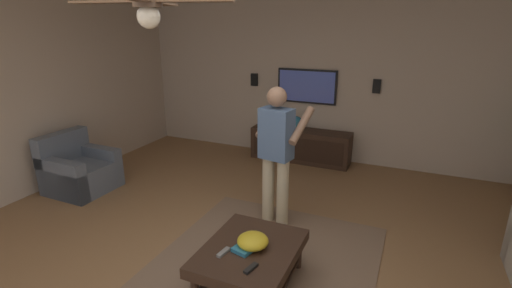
% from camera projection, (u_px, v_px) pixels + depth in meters
% --- Properties ---
extents(ground_plane, '(8.39, 8.39, 0.00)m').
position_uv_depth(ground_plane, '(235.00, 272.00, 3.58)').
color(ground_plane, olive).
extents(wall_back_tv, '(0.10, 6.98, 2.73)m').
position_uv_depth(wall_back_tv, '(328.00, 81.00, 6.24)').
color(wall_back_tv, '#BCA893').
rests_on(wall_back_tv, ground).
extents(area_rug, '(2.60, 2.12, 0.01)m').
position_uv_depth(area_rug, '(259.00, 272.00, 3.58)').
color(area_rug, '#7A604C').
rests_on(area_rug, ground).
extents(armchair, '(0.81, 0.82, 0.82)m').
position_uv_depth(armchair, '(79.00, 171.00, 5.29)').
color(armchair, slate).
rests_on(armchair, ground).
extents(coffee_table, '(1.00, 0.80, 0.40)m').
position_uv_depth(coffee_table, '(250.00, 258.00, 3.31)').
color(coffee_table, '#332116').
rests_on(coffee_table, ground).
extents(media_console, '(0.45, 1.70, 0.55)m').
position_uv_depth(media_console, '(300.00, 145.00, 6.42)').
color(media_console, '#332116').
rests_on(media_console, ground).
extents(tv, '(0.05, 1.03, 0.58)m').
position_uv_depth(tv, '(307.00, 86.00, 6.33)').
color(tv, black).
extents(person_standing, '(0.60, 0.61, 1.64)m').
position_uv_depth(person_standing, '(277.00, 148.00, 4.21)').
color(person_standing, '#C6B793').
rests_on(person_standing, ground).
extents(bowl, '(0.28, 0.28, 0.13)m').
position_uv_depth(bowl, '(253.00, 241.00, 3.26)').
color(bowl, gold).
rests_on(bowl, coffee_table).
extents(remote_white, '(0.13, 0.14, 0.02)m').
position_uv_depth(remote_white, '(249.00, 246.00, 3.28)').
color(remote_white, white).
rests_on(remote_white, coffee_table).
extents(remote_black, '(0.16, 0.08, 0.02)m').
position_uv_depth(remote_black, '(251.00, 268.00, 2.98)').
color(remote_black, black).
rests_on(remote_black, coffee_table).
extents(remote_grey, '(0.15, 0.06, 0.02)m').
position_uv_depth(remote_grey, '(223.00, 252.00, 3.19)').
color(remote_grey, slate).
rests_on(remote_grey, coffee_table).
extents(book, '(0.25, 0.21, 0.04)m').
position_uv_depth(book, '(246.00, 247.00, 3.25)').
color(book, teal).
rests_on(book, coffee_table).
extents(vase_round, '(0.22, 0.22, 0.22)m').
position_uv_depth(vase_round, '(296.00, 123.00, 6.39)').
color(vase_round, teal).
rests_on(vase_round, media_console).
extents(wall_speaker_left, '(0.06, 0.12, 0.22)m').
position_uv_depth(wall_speaker_left, '(377.00, 86.00, 5.88)').
color(wall_speaker_left, black).
extents(wall_speaker_right, '(0.06, 0.12, 0.22)m').
position_uv_depth(wall_speaker_right, '(254.00, 80.00, 6.70)').
color(wall_speaker_right, black).
extents(ceiling_fan, '(1.15, 1.20, 0.46)m').
position_uv_depth(ceiling_fan, '(148.00, 6.00, 2.54)').
color(ceiling_fan, '#4C3828').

